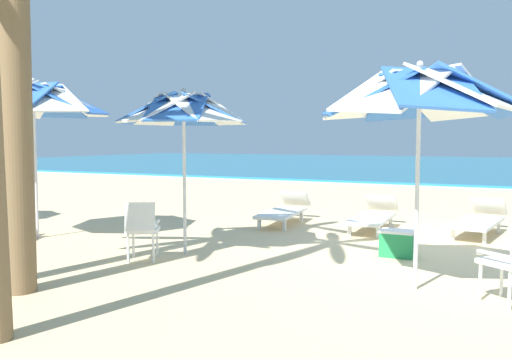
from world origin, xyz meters
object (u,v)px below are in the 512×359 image
sun_lounger_0 (479,219)px  sun_lounger_2 (284,210)px  plastic_chair_1 (142,227)px  beach_umbrella_1 (184,111)px  cooler_box (397,243)px  beach_umbrella_0 (419,95)px  sun_lounger_1 (374,215)px  plastic_chair_0 (512,258)px  beach_umbrella_2 (33,101)px

sun_lounger_0 → sun_lounger_2: (-3.72, -0.40, 0.00)m
plastic_chair_1 → sun_lounger_0: bearing=46.3°
beach_umbrella_1 → cooler_box: size_ratio=5.04×
beach_umbrella_0 → plastic_chair_1: 4.15m
beach_umbrella_1 → sun_lounger_2: (0.21, 3.36, -1.89)m
plastic_chair_1 → sun_lounger_1: plastic_chair_1 is taller
plastic_chair_0 → sun_lounger_1: plastic_chair_0 is taller
sun_lounger_1 → beach_umbrella_2: bearing=-145.8°
plastic_chair_1 → cooler_box: size_ratio=1.73×
plastic_chair_0 → beach_umbrella_1: beach_umbrella_1 is taller
plastic_chair_0 → sun_lounger_0: 4.34m
plastic_chair_0 → sun_lounger_1: (-2.40, 3.96, -0.22)m
beach_umbrella_1 → plastic_chair_1: bearing=-113.7°
beach_umbrella_2 → sun_lounger_0: size_ratio=1.27×
beach_umbrella_1 → sun_lounger_0: size_ratio=1.14×
sun_lounger_1 → sun_lounger_2: (-1.85, -0.06, 0.00)m
beach_umbrella_0 → cooler_box: 2.68m
plastic_chair_1 → sun_lounger_2: bearing=82.9°
plastic_chair_1 → sun_lounger_2: size_ratio=0.39×
sun_lounger_2 → beach_umbrella_2: bearing=-133.8°
plastic_chair_1 → sun_lounger_1: bearing=60.1°
sun_lounger_1 → beach_umbrella_0: bearing=-69.9°
beach_umbrella_1 → sun_lounger_1: size_ratio=1.16×
plastic_chair_1 → sun_lounger_1: size_ratio=0.40×
beach_umbrella_0 → plastic_chair_1: bearing=-175.9°
plastic_chair_0 → beach_umbrella_1: bearing=173.2°
beach_umbrella_1 → beach_umbrella_0: bearing=-6.5°
plastic_chair_1 → beach_umbrella_1: bearing=66.3°
beach_umbrella_1 → beach_umbrella_2: size_ratio=0.89×
plastic_chair_1 → plastic_chair_0: bearing=1.5°
beach_umbrella_2 → cooler_box: (6.02, 1.32, -2.22)m
beach_umbrella_0 → beach_umbrella_2: (-6.54, 0.32, 0.18)m
plastic_chair_0 → beach_umbrella_2: beach_umbrella_2 is taller
sun_lounger_2 → cooler_box: bearing=-37.7°
sun_lounger_1 → cooler_box: (0.87, -2.17, -0.08)m
beach_umbrella_1 → sun_lounger_0: bearing=43.7°
beach_umbrella_0 → beach_umbrella_1: beach_umbrella_0 is taller
beach_umbrella_2 → sun_lounger_2: 5.21m
sun_lounger_0 → cooler_box: bearing=-111.7°
plastic_chair_1 → beach_umbrella_2: (-2.79, 0.59, 1.93)m
plastic_chair_0 → cooler_box: 2.37m
beach_umbrella_2 → sun_lounger_0: bearing=28.6°
beach_umbrella_0 → beach_umbrella_2: 6.55m
plastic_chair_1 → cooler_box: bearing=30.7°
beach_umbrella_1 → beach_umbrella_2: beach_umbrella_2 is taller
beach_umbrella_1 → beach_umbrella_2: bearing=-178.7°
beach_umbrella_1 → sun_lounger_0: 5.76m
beach_umbrella_1 → sun_lounger_0: (3.93, 3.76, -1.89)m
cooler_box → plastic_chair_1: bearing=-149.3°
beach_umbrella_0 → sun_lounger_1: size_ratio=1.21×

